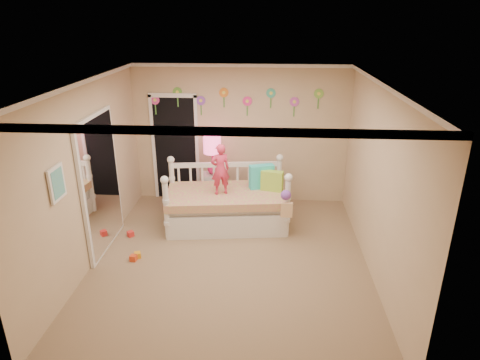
# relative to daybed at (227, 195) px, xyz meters

# --- Properties ---
(floor) EXTENTS (4.00, 4.50, 0.01)m
(floor) POSITION_rel_daybed_xyz_m (0.17, -1.15, -0.55)
(floor) COLOR #7F684C
(floor) RESTS_ON ground
(ceiling) EXTENTS (4.00, 4.50, 0.01)m
(ceiling) POSITION_rel_daybed_xyz_m (0.17, -1.15, 2.05)
(ceiling) COLOR white
(ceiling) RESTS_ON floor
(back_wall) EXTENTS (4.00, 0.01, 2.60)m
(back_wall) POSITION_rel_daybed_xyz_m (0.17, 1.10, 0.75)
(back_wall) COLOR tan
(back_wall) RESTS_ON floor
(left_wall) EXTENTS (0.01, 4.50, 2.60)m
(left_wall) POSITION_rel_daybed_xyz_m (-1.83, -1.15, 0.75)
(left_wall) COLOR tan
(left_wall) RESTS_ON floor
(right_wall) EXTENTS (0.01, 4.50, 2.60)m
(right_wall) POSITION_rel_daybed_xyz_m (2.17, -1.15, 0.75)
(right_wall) COLOR tan
(right_wall) RESTS_ON floor
(crown_molding) EXTENTS (4.00, 4.50, 0.06)m
(crown_molding) POSITION_rel_daybed_xyz_m (0.17, -1.15, 2.02)
(crown_molding) COLOR white
(crown_molding) RESTS_ON ceiling
(daybed) EXTENTS (2.16, 1.33, 1.11)m
(daybed) POSITION_rel_daybed_xyz_m (0.00, 0.00, 0.00)
(daybed) COLOR white
(daybed) RESTS_ON floor
(pillow_turquoise) EXTENTS (0.44, 0.26, 0.41)m
(pillow_turquoise) POSITION_rel_daybed_xyz_m (0.58, 0.20, 0.27)
(pillow_turquoise) COLOR #26C1B7
(pillow_turquoise) RESTS_ON daybed
(pillow_lime) EXTENTS (0.39, 0.22, 0.35)m
(pillow_lime) POSITION_rel_daybed_xyz_m (0.76, 0.10, 0.24)
(pillow_lime) COLOR #9CCE3F
(pillow_lime) RESTS_ON daybed
(child) EXTENTS (0.37, 0.30, 0.86)m
(child) POSITION_rel_daybed_xyz_m (-0.09, -0.09, 0.49)
(child) COLOR #E13357
(child) RESTS_ON daybed
(nightstand) EXTENTS (0.40, 0.31, 0.66)m
(nightstand) POSITION_rel_daybed_xyz_m (-0.32, 0.72, -0.23)
(nightstand) COLOR white
(nightstand) RESTS_ON floor
(table_lamp) EXTENTS (0.32, 0.32, 0.70)m
(table_lamp) POSITION_rel_daybed_xyz_m (-0.32, 0.72, 0.57)
(table_lamp) COLOR #EE1F72
(table_lamp) RESTS_ON nightstand
(closet_doorway) EXTENTS (0.90, 0.04, 2.07)m
(closet_doorway) POSITION_rel_daybed_xyz_m (-1.08, 1.08, 0.48)
(closet_doorway) COLOR black
(closet_doorway) RESTS_ON back_wall
(flower_decals) EXTENTS (3.40, 0.02, 0.50)m
(flower_decals) POSITION_rel_daybed_xyz_m (0.08, 1.09, 1.39)
(flower_decals) COLOR #B2668C
(flower_decals) RESTS_ON back_wall
(mirror_closet) EXTENTS (0.07, 1.30, 2.10)m
(mirror_closet) POSITION_rel_daybed_xyz_m (-1.79, -0.85, 0.50)
(mirror_closet) COLOR white
(mirror_closet) RESTS_ON left_wall
(wall_picture) EXTENTS (0.05, 0.34, 0.42)m
(wall_picture) POSITION_rel_daybed_xyz_m (-1.80, -2.05, 1.00)
(wall_picture) COLOR white
(wall_picture) RESTS_ON left_wall
(hanging_bag) EXTENTS (0.20, 0.16, 0.36)m
(hanging_bag) POSITION_rel_daybed_xyz_m (0.97, -0.58, 0.12)
(hanging_bag) COLOR beige
(hanging_bag) RESTS_ON daybed
(toy_scatter) EXTENTS (0.83, 1.32, 0.11)m
(toy_scatter) POSITION_rel_daybed_xyz_m (-1.58, -0.88, -0.50)
(toy_scatter) COLOR #996666
(toy_scatter) RESTS_ON floor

